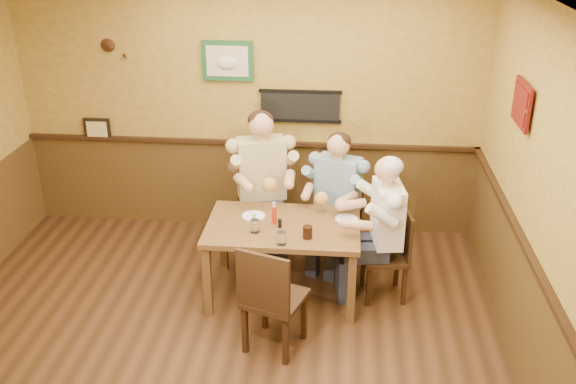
{
  "coord_description": "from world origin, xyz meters",
  "views": [
    {
      "loc": [
        1.03,
        -4.1,
        3.45
      ],
      "look_at": [
        0.56,
        1.03,
        1.1
      ],
      "focal_mm": 40.0,
      "sensor_mm": 36.0,
      "label": 1
    }
  ],
  "objects_px": {
    "chair_near_side": "(275,296)",
    "water_glass_left": "(255,226)",
    "chair_back_left": "(262,210)",
    "diner_tan_shirt": "(262,192)",
    "hot_sauce_bottle": "(274,214)",
    "diner_white_elder": "(386,236)",
    "cola_tumbler": "(308,232)",
    "salt_shaker": "(254,217)",
    "dining_table": "(283,233)",
    "chair_right_end": "(385,254)",
    "chair_back_right": "(337,222)",
    "water_glass_mid": "(281,238)",
    "pepper_shaker": "(280,223)",
    "diner_blue_polo": "(337,205)"
  },
  "relations": [
    {
      "from": "chair_right_end",
      "to": "diner_tan_shirt",
      "type": "xyz_separation_m",
      "value": [
        -1.24,
        0.73,
        0.26
      ]
    },
    {
      "from": "dining_table",
      "to": "chair_back_right",
      "type": "distance_m",
      "value": 0.87
    },
    {
      "from": "water_glass_mid",
      "to": "pepper_shaker",
      "type": "bearing_deg",
      "value": 98.36
    },
    {
      "from": "cola_tumbler",
      "to": "salt_shaker",
      "type": "relative_size",
      "value": 1.41
    },
    {
      "from": "chair_back_left",
      "to": "chair_right_end",
      "type": "distance_m",
      "value": 1.44
    },
    {
      "from": "hot_sauce_bottle",
      "to": "salt_shaker",
      "type": "relative_size",
      "value": 2.43
    },
    {
      "from": "chair_back_left",
      "to": "pepper_shaker",
      "type": "relative_size",
      "value": 11.97
    },
    {
      "from": "chair_back_left",
      "to": "chair_back_right",
      "type": "bearing_deg",
      "value": -23.86
    },
    {
      "from": "water_glass_left",
      "to": "hot_sauce_bottle",
      "type": "bearing_deg",
      "value": 50.51
    },
    {
      "from": "chair_near_side",
      "to": "pepper_shaker",
      "type": "relative_size",
      "value": 12.0
    },
    {
      "from": "dining_table",
      "to": "chair_back_left",
      "type": "xyz_separation_m",
      "value": [
        -0.3,
        0.79,
        -0.16
      ]
    },
    {
      "from": "diner_blue_polo",
      "to": "salt_shaker",
      "type": "bearing_deg",
      "value": -119.09
    },
    {
      "from": "chair_back_left",
      "to": "diner_tan_shirt",
      "type": "height_order",
      "value": "diner_tan_shirt"
    },
    {
      "from": "diner_white_elder",
      "to": "hot_sauce_bottle",
      "type": "bearing_deg",
      "value": -95.25
    },
    {
      "from": "dining_table",
      "to": "salt_shaker",
      "type": "xyz_separation_m",
      "value": [
        -0.28,
        0.04,
        0.13
      ]
    },
    {
      "from": "diner_white_elder",
      "to": "diner_tan_shirt",
      "type": "bearing_deg",
      "value": -128.59
    },
    {
      "from": "chair_back_left",
      "to": "diner_white_elder",
      "type": "distance_m",
      "value": 1.45
    },
    {
      "from": "diner_blue_polo",
      "to": "diner_white_elder",
      "type": "bearing_deg",
      "value": -33.4
    },
    {
      "from": "dining_table",
      "to": "water_glass_left",
      "type": "relative_size",
      "value": 11.55
    },
    {
      "from": "chair_near_side",
      "to": "hot_sauce_bottle",
      "type": "bearing_deg",
      "value": -64.27
    },
    {
      "from": "chair_back_right",
      "to": "chair_right_end",
      "type": "xyz_separation_m",
      "value": [
        0.46,
        -0.63,
        0.0
      ]
    },
    {
      "from": "diner_tan_shirt",
      "to": "diner_white_elder",
      "type": "bearing_deg",
      "value": -46.85
    },
    {
      "from": "diner_blue_polo",
      "to": "chair_right_end",
      "type": "bearing_deg",
      "value": -33.4
    },
    {
      "from": "chair_back_right",
      "to": "chair_near_side",
      "type": "distance_m",
      "value": 1.55
    },
    {
      "from": "chair_back_left",
      "to": "diner_white_elder",
      "type": "height_order",
      "value": "diner_white_elder"
    },
    {
      "from": "chair_back_left",
      "to": "salt_shaker",
      "type": "height_order",
      "value": "chair_back_left"
    },
    {
      "from": "chair_right_end",
      "to": "diner_white_elder",
      "type": "relative_size",
      "value": 0.7
    },
    {
      "from": "chair_right_end",
      "to": "diner_white_elder",
      "type": "bearing_deg",
      "value": 0.0
    },
    {
      "from": "chair_back_left",
      "to": "cola_tumbler",
      "type": "xyz_separation_m",
      "value": [
        0.54,
        -1.03,
        0.31
      ]
    },
    {
      "from": "dining_table",
      "to": "diner_tan_shirt",
      "type": "bearing_deg",
      "value": 110.63
    },
    {
      "from": "diner_white_elder",
      "to": "water_glass_left",
      "type": "xyz_separation_m",
      "value": [
        -1.18,
        -0.24,
        0.18
      ]
    },
    {
      "from": "water_glass_left",
      "to": "water_glass_mid",
      "type": "relative_size",
      "value": 1.0
    },
    {
      "from": "chair_right_end",
      "to": "hot_sauce_bottle",
      "type": "distance_m",
      "value": 1.1
    },
    {
      "from": "diner_blue_polo",
      "to": "water_glass_left",
      "type": "height_order",
      "value": "diner_blue_polo"
    },
    {
      "from": "chair_back_left",
      "to": "diner_tan_shirt",
      "type": "bearing_deg",
      "value": -16.47
    },
    {
      "from": "chair_back_right",
      "to": "salt_shaker",
      "type": "distance_m",
      "value": 1.06
    },
    {
      "from": "dining_table",
      "to": "chair_right_end",
      "type": "height_order",
      "value": "chair_right_end"
    },
    {
      "from": "chair_near_side",
      "to": "water_glass_left",
      "type": "height_order",
      "value": "chair_near_side"
    },
    {
      "from": "hot_sauce_bottle",
      "to": "chair_back_right",
      "type": "bearing_deg",
      "value": 50.11
    },
    {
      "from": "dining_table",
      "to": "chair_back_right",
      "type": "height_order",
      "value": "chair_back_right"
    },
    {
      "from": "hot_sauce_bottle",
      "to": "pepper_shaker",
      "type": "bearing_deg",
      "value": -51.45
    },
    {
      "from": "chair_right_end",
      "to": "dining_table",
      "type": "bearing_deg",
      "value": -94.23
    },
    {
      "from": "dining_table",
      "to": "chair_right_end",
      "type": "relative_size",
      "value": 1.57
    },
    {
      "from": "chair_back_right",
      "to": "chair_right_end",
      "type": "distance_m",
      "value": 0.78
    },
    {
      "from": "hot_sauce_bottle",
      "to": "diner_blue_polo",
      "type": "bearing_deg",
      "value": 50.11
    },
    {
      "from": "water_glass_mid",
      "to": "chair_near_side",
      "type": "bearing_deg",
      "value": -92.19
    },
    {
      "from": "diner_tan_shirt",
      "to": "dining_table",
      "type": "bearing_deg",
      "value": -85.84
    },
    {
      "from": "dining_table",
      "to": "pepper_shaker",
      "type": "distance_m",
      "value": 0.15
    },
    {
      "from": "chair_back_left",
      "to": "chair_near_side",
      "type": "height_order",
      "value": "chair_near_side"
    },
    {
      "from": "dining_table",
      "to": "water_glass_left",
      "type": "distance_m",
      "value": 0.33
    }
  ]
}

